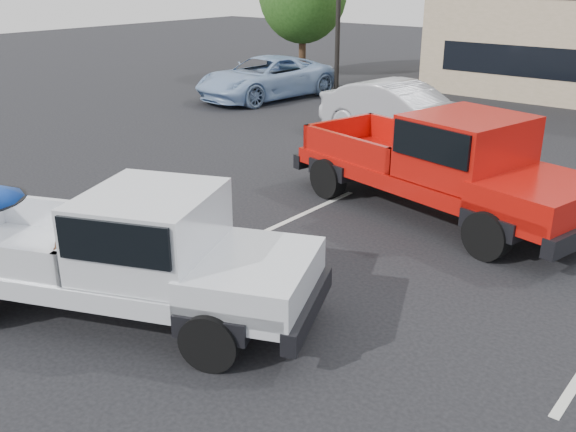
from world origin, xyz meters
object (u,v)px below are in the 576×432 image
object	(u,v)px
silver_sedan	(401,111)
blue_suv	(265,78)
silver_pickup	(136,249)
red_pickup	(456,163)

from	to	relation	value
silver_sedan	blue_suv	world-z (taller)	silver_sedan
silver_pickup	blue_suv	xyz separation A→B (m)	(-9.41, 13.65, -0.27)
silver_sedan	blue_suv	distance (m)	7.52
silver_pickup	red_pickup	world-z (taller)	red_pickup
silver_pickup	silver_sedan	bearing A→B (deg)	78.35
red_pickup	silver_pickup	bearing A→B (deg)	-92.65
silver_sedan	blue_suv	size ratio (longest dim) A/B	0.88
silver_pickup	blue_suv	distance (m)	16.58
silver_pickup	blue_suv	bearing A→B (deg)	101.64
silver_pickup	red_pickup	xyz separation A→B (m)	(1.76, 6.30, 0.10)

